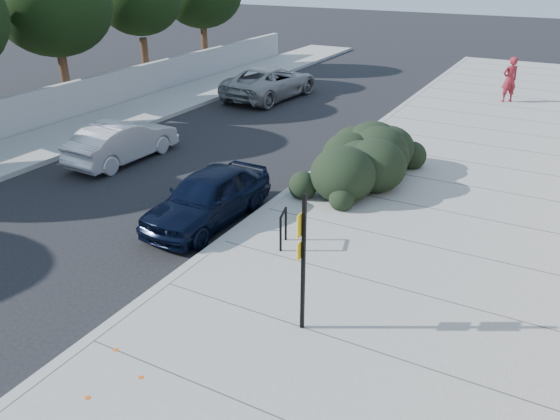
# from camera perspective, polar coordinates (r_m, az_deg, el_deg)

# --- Properties ---
(ground) EXTENTS (120.00, 120.00, 0.00)m
(ground) POSITION_cam_1_polar(r_m,az_deg,el_deg) (11.23, -11.86, -8.05)
(ground) COLOR black
(ground) RESTS_ON ground
(sidewalk_near) EXTENTS (11.20, 50.00, 0.15)m
(sidewalk_near) POSITION_cam_1_polar(r_m,az_deg,el_deg) (13.43, 21.98, -3.27)
(sidewalk_near) COLOR gray
(sidewalk_near) RESTS_ON ground
(sidewalk_far) EXTENTS (3.00, 50.00, 0.15)m
(sidewalk_far) POSITION_cam_1_polar(r_m,az_deg,el_deg) (20.78, -23.62, 6.28)
(sidewalk_far) COLOR gray
(sidewalk_far) RESTS_ON ground
(curb_near) EXTENTS (0.22, 50.00, 0.17)m
(curb_near) POSITION_cam_1_polar(r_m,az_deg,el_deg) (14.84, 0.34, 1.43)
(curb_near) COLOR #9E9E99
(curb_near) RESTS_ON ground
(curb_far) EXTENTS (0.22, 50.00, 0.17)m
(curb_far) POSITION_cam_1_polar(r_m,az_deg,el_deg) (19.65, -20.83, 5.79)
(curb_far) COLOR #9E9E99
(curb_far) RESTS_ON ground
(far_wall) EXTENTS (0.30, 40.00, 1.50)m
(far_wall) POSITION_cam_1_polar(r_m,az_deg,el_deg) (21.93, -26.77, 8.46)
(far_wall) COLOR #9E9E99
(far_wall) RESTS_ON ground
(tree_far_d) EXTENTS (4.60, 4.60, 6.16)m
(tree_far_d) POSITION_cam_1_polar(r_m,az_deg,el_deg) (24.81, -22.60, 19.04)
(tree_far_d) COLOR #332114
(tree_far_d) RESTS_ON ground
(bike_rack) EXTENTS (0.19, 0.55, 0.83)m
(bike_rack) POSITION_cam_1_polar(r_m,az_deg,el_deg) (12.00, 0.34, -1.60)
(bike_rack) COLOR black
(bike_rack) RESTS_ON sidewalk_near
(sign_post) EXTENTS (0.09, 0.29, 2.54)m
(sign_post) POSITION_cam_1_polar(r_m,az_deg,el_deg) (8.95, 2.38, -4.74)
(sign_post) COLOR black
(sign_post) RESTS_ON sidewalk_near
(hedge) EXTENTS (3.32, 4.82, 1.65)m
(hedge) POSITION_cam_1_polar(r_m,az_deg,el_deg) (15.67, 8.74, 5.92)
(hedge) COLOR black
(hedge) RESTS_ON sidewalk_near
(sedan_navy) EXTENTS (1.69, 3.96, 1.33)m
(sedan_navy) POSITION_cam_1_polar(r_m,az_deg,el_deg) (13.48, -7.54, 1.37)
(sedan_navy) COLOR black
(sedan_navy) RESTS_ON ground
(wagon_silver) EXTENTS (1.48, 3.95, 1.29)m
(wagon_silver) POSITION_cam_1_polar(r_m,az_deg,el_deg) (18.28, -16.12, 6.93)
(wagon_silver) COLOR #B9B9BE
(wagon_silver) RESTS_ON ground
(suv_silver) EXTENTS (2.85, 5.45, 1.46)m
(suv_silver) POSITION_cam_1_polar(r_m,az_deg,el_deg) (25.80, -1.01, 13.22)
(suv_silver) COLOR gray
(suv_silver) RESTS_ON ground
(pedestrian) EXTENTS (0.84, 0.82, 1.94)m
(pedestrian) POSITION_cam_1_polar(r_m,az_deg,el_deg) (26.42, 22.87, 12.46)
(pedestrian) COLOR maroon
(pedestrian) RESTS_ON sidewalk_near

